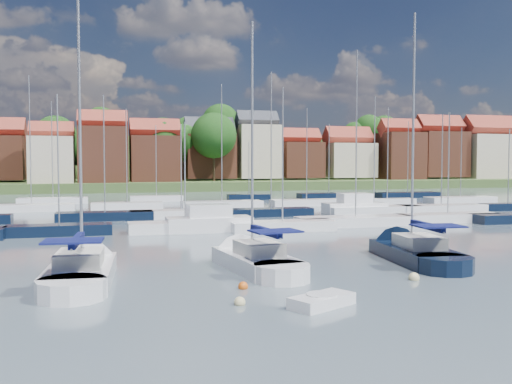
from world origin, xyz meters
name	(u,v)px	position (x,y,z in m)	size (l,w,h in m)	color
ground	(222,210)	(0.00, 40.00, 0.00)	(260.00, 260.00, 0.00)	#465860
sailboat_left	(84,269)	(-14.82, 3.22, 0.36)	(3.81, 11.30, 15.11)	white
sailboat_centre	(248,259)	(-6.17, 3.90, 0.36)	(4.01, 10.76, 14.32)	white
sailboat_navy	(406,251)	(3.74, 4.17, 0.36)	(4.18, 11.48, 15.56)	black
tender	(322,301)	(-5.56, -5.48, 0.23)	(3.02, 2.39, 0.59)	white
buoy_b	(240,305)	(-8.64, -4.36, 0.00)	(0.46, 0.46, 0.46)	beige
buoy_c	(243,289)	(-7.80, -1.56, 0.00)	(0.45, 0.45, 0.45)	#D85914
buoy_d	(414,280)	(0.69, -1.89, 0.00)	(0.54, 0.54, 0.54)	beige
buoy_e	(397,250)	(4.76, 7.01, 0.00)	(0.47, 0.47, 0.47)	#D85914
marina_field	(248,210)	(1.91, 35.15, 0.43)	(79.62, 41.41, 15.93)	white
far_shore_town	(160,166)	(2.23, 132.67, 4.61)	(212.46, 90.00, 22.27)	#3F582C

